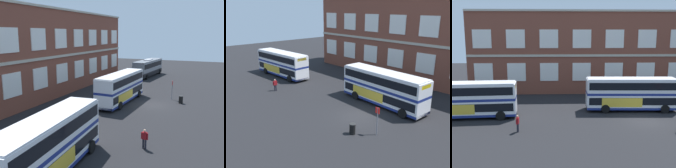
# 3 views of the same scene
# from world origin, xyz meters

# --- Properties ---
(ground_plane) EXTENTS (120.00, 120.00, 0.00)m
(ground_plane) POSITION_xyz_m (0.00, 2.00, 0.00)
(ground_plane) COLOR black
(brick_terminal_building) EXTENTS (45.61, 8.19, 13.05)m
(brick_terminal_building) POSITION_xyz_m (-0.53, 17.98, 6.38)
(brick_terminal_building) COLOR brown
(brick_terminal_building) RESTS_ON ground
(double_decker_near) EXTENTS (11.15, 3.41, 4.07)m
(double_decker_near) POSITION_xyz_m (-19.77, 2.12, 2.15)
(double_decker_near) COLOR silver
(double_decker_near) RESTS_ON ground
(double_decker_middle) EXTENTS (11.09, 3.19, 4.07)m
(double_decker_middle) POSITION_xyz_m (-0.42, 4.49, 2.15)
(double_decker_middle) COLOR silver
(double_decker_middle) RESTS_ON ground
(touring_coach) EXTENTS (12.18, 3.69, 3.80)m
(touring_coach) POSITION_xyz_m (22.80, 6.99, 1.91)
(touring_coach) COLOR gray
(touring_coach) RESTS_ON ground
(waiting_passenger) EXTENTS (0.29, 0.64, 1.70)m
(waiting_passenger) POSITION_xyz_m (-13.47, -2.63, 0.93)
(waiting_passenger) COLOR black
(waiting_passenger) RESTS_ON ground
(bus_stand_flag) EXTENTS (0.44, 0.10, 2.70)m
(bus_stand_flag) POSITION_xyz_m (3.88, -1.74, 1.64)
(bus_stand_flag) COLOR slate
(bus_stand_flag) RESTS_ON ground
(station_litter_bin) EXTENTS (0.60, 0.60, 1.03)m
(station_litter_bin) POSITION_xyz_m (2.27, -3.26, 0.52)
(station_litter_bin) COLOR black
(station_litter_bin) RESTS_ON ground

